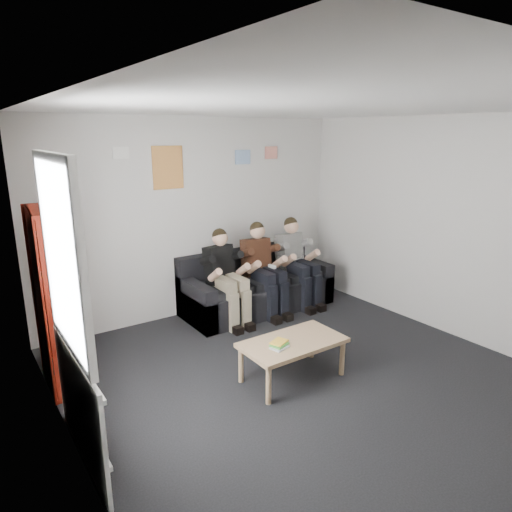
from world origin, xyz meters
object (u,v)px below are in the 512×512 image
(person_left, at_px, (227,277))
(person_right, at_px, (298,262))
(person_middle, at_px, (264,269))
(sofa, at_px, (256,288))
(coffee_table, at_px, (293,345))
(bookshelf, at_px, (55,299))

(person_left, relative_size, person_right, 0.98)
(person_right, bearing_deg, person_middle, 173.56)
(sofa, bearing_deg, coffee_table, -113.81)
(bookshelf, height_order, coffee_table, bookshelf)
(coffee_table, bearing_deg, bookshelf, 147.30)
(bookshelf, xyz_separation_m, coffee_table, (1.98, -1.27, -0.53))
(bookshelf, bearing_deg, person_right, 10.37)
(person_left, height_order, person_right, person_right)
(bookshelf, distance_m, coffee_table, 2.41)
(coffee_table, xyz_separation_m, person_middle, (0.82, 1.65, 0.27))
(sofa, height_order, person_left, person_left)
(person_right, bearing_deg, coffee_table, -137.18)
(person_left, xyz_separation_m, person_right, (1.21, -0.00, 0.01))
(bookshelf, height_order, person_left, bookshelf)
(person_middle, bearing_deg, person_right, 8.22)
(bookshelf, relative_size, person_left, 1.43)
(sofa, height_order, person_right, person_right)
(bookshelf, distance_m, person_right, 3.43)
(sofa, xyz_separation_m, bookshelf, (-2.80, -0.58, 0.60))
(coffee_table, xyz_separation_m, person_right, (1.42, 1.65, 0.27))
(bookshelf, distance_m, person_left, 2.24)
(coffee_table, xyz_separation_m, person_left, (0.21, 1.65, 0.26))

